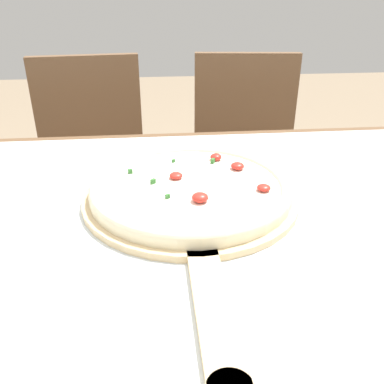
% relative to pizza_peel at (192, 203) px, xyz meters
% --- Properties ---
extents(dining_table, '(1.48, 0.99, 0.74)m').
position_rel_pizza_peel_xyz_m(dining_table, '(-0.04, -0.08, -0.10)').
color(dining_table, brown).
rests_on(dining_table, ground_plane).
extents(towel_cloth, '(1.40, 0.91, 0.00)m').
position_rel_pizza_peel_xyz_m(towel_cloth, '(-0.04, -0.08, -0.01)').
color(towel_cloth, silver).
rests_on(towel_cloth, dining_table).
extents(pizza_peel, '(0.39, 0.63, 0.01)m').
position_rel_pizza_peel_xyz_m(pizza_peel, '(0.00, 0.00, 0.00)').
color(pizza_peel, '#D6B784').
rests_on(pizza_peel, towel_cloth).
extents(pizza, '(0.36, 0.36, 0.03)m').
position_rel_pizza_peel_xyz_m(pizza, '(0.00, 0.02, 0.02)').
color(pizza, beige).
rests_on(pizza, pizza_peel).
extents(chair_left, '(0.44, 0.44, 0.88)m').
position_rel_pizza_peel_xyz_m(chair_left, '(-0.29, 0.76, -0.24)').
color(chair_left, brown).
rests_on(chair_left, ground_plane).
extents(chair_right, '(0.44, 0.44, 0.88)m').
position_rel_pizza_peel_xyz_m(chair_right, '(0.27, 0.76, -0.24)').
color(chair_right, brown).
rests_on(chair_right, ground_plane).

